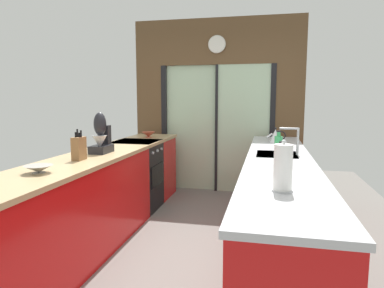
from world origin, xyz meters
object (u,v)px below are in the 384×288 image
at_px(stand_mixer, 101,137).
at_px(mixing_bowl_far, 148,134).
at_px(mixing_bowl_near, 39,169).
at_px(kettle, 275,136).
at_px(paper_towel_roll, 283,168).
at_px(knife_block, 79,148).
at_px(soap_bottle_far, 278,148).
at_px(soap_bottle_near, 281,162).
at_px(oven_range, 137,175).

bearing_deg(stand_mixer, mixing_bowl_far, 90.00).
xyz_separation_m(mixing_bowl_near, kettle, (1.78, 2.23, 0.05)).
bearing_deg(paper_towel_roll, knife_block, 158.47).
bearing_deg(paper_towel_roll, kettle, 89.95).
distance_m(mixing_bowl_near, soap_bottle_far, 2.00).
distance_m(stand_mixer, soap_bottle_near, 1.94).
distance_m(knife_block, soap_bottle_far, 1.81).
distance_m(kettle, soap_bottle_far, 1.33).
relative_size(oven_range, stand_mixer, 2.19).
bearing_deg(mixing_bowl_far, soap_bottle_far, -41.18).
height_order(mixing_bowl_near, stand_mixer, stand_mixer).
xyz_separation_m(stand_mixer, paper_towel_roll, (1.78, -1.14, -0.02)).
relative_size(mixing_bowl_far, knife_block, 0.68).
relative_size(knife_block, soap_bottle_near, 1.09).
relative_size(oven_range, knife_block, 3.22).
relative_size(mixing_bowl_near, knife_block, 0.75).
height_order(soap_bottle_near, paper_towel_roll, paper_towel_roll).
bearing_deg(kettle, soap_bottle_near, -90.06).
height_order(kettle, paper_towel_roll, paper_towel_roll).
height_order(mixing_bowl_near, paper_towel_roll, paper_towel_roll).
bearing_deg(knife_block, mixing_bowl_near, -90.00).
height_order(mixing_bowl_near, knife_block, knife_block).
xyz_separation_m(kettle, soap_bottle_far, (-0.00, -1.33, 0.03)).
bearing_deg(mixing_bowl_far, oven_range, -92.39).
bearing_deg(kettle, knife_block, -137.22).
height_order(oven_range, mixing_bowl_far, mixing_bowl_far).
xyz_separation_m(knife_block, kettle, (1.78, 1.65, -0.02)).
bearing_deg(soap_bottle_near, stand_mixer, 156.61).
height_order(mixing_bowl_far, soap_bottle_far, soap_bottle_far).
bearing_deg(kettle, mixing_bowl_near, -128.69).
distance_m(oven_range, mixing_bowl_near, 2.07).
xyz_separation_m(mixing_bowl_near, knife_block, (0.00, 0.58, 0.08)).
distance_m(knife_block, soap_bottle_near, 1.81).
xyz_separation_m(mixing_bowl_far, knife_block, (0.00, -1.88, 0.07)).
distance_m(mixing_bowl_far, soap_bottle_near, 2.84).
distance_m(knife_block, stand_mixer, 0.44).
bearing_deg(oven_range, mixing_bowl_far, 87.61).
xyz_separation_m(mixing_bowl_near, stand_mixer, (0.00, 1.01, 0.13)).
bearing_deg(stand_mixer, mixing_bowl_near, -90.00).
height_order(stand_mixer, kettle, stand_mixer).
xyz_separation_m(oven_range, knife_block, (0.02, -1.44, 0.57)).
height_order(stand_mixer, soap_bottle_far, stand_mixer).
xyz_separation_m(oven_range, soap_bottle_near, (1.80, -1.77, 0.58)).
relative_size(soap_bottle_far, paper_towel_roll, 0.88).
distance_m(mixing_bowl_near, kettle, 2.85).
relative_size(oven_range, soap_bottle_far, 3.30).
xyz_separation_m(mixing_bowl_near, soap_bottle_near, (1.78, 0.24, 0.08)).
bearing_deg(mixing_bowl_near, knife_block, 90.00).
distance_m(mixing_bowl_far, knife_block, 1.88).
distance_m(mixing_bowl_near, stand_mixer, 1.02).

